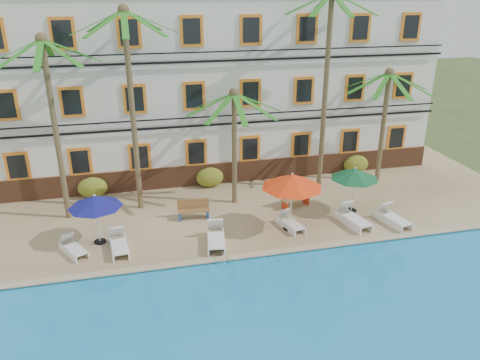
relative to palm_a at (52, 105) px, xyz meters
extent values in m
plane|color=#384C23|center=(8.07, -4.48, -5.68)|extent=(100.00, 100.00, 0.00)
cube|color=tan|center=(8.07, 0.52, -5.56)|extent=(30.00, 12.00, 0.25)
cube|color=tan|center=(8.07, -5.38, -5.40)|extent=(30.00, 0.35, 0.06)
cube|color=silver|center=(8.07, 5.52, -0.43)|extent=(25.00, 6.00, 10.00)
cube|color=brown|center=(8.07, 2.46, -4.83)|extent=(25.00, 0.12, 1.20)
cube|color=orange|center=(-2.43, 2.47, -3.53)|extent=(1.15, 0.10, 1.50)
cube|color=black|center=(-2.43, 2.42, -3.53)|extent=(0.85, 0.04, 1.20)
cube|color=orange|center=(0.57, 2.47, -3.53)|extent=(1.15, 0.10, 1.50)
cube|color=black|center=(0.57, 2.42, -3.53)|extent=(0.85, 0.04, 1.20)
cube|color=orange|center=(3.57, 2.47, -3.53)|extent=(1.15, 0.10, 1.50)
cube|color=black|center=(3.57, 2.42, -3.53)|extent=(0.85, 0.04, 1.20)
cube|color=orange|center=(6.57, 2.47, -3.53)|extent=(1.15, 0.10, 1.50)
cube|color=black|center=(6.57, 2.42, -3.53)|extent=(0.85, 0.04, 1.20)
cube|color=orange|center=(9.57, 2.47, -3.53)|extent=(1.15, 0.10, 1.50)
cube|color=black|center=(9.57, 2.42, -3.53)|extent=(0.85, 0.04, 1.20)
cube|color=orange|center=(12.57, 2.47, -3.53)|extent=(1.15, 0.10, 1.50)
cube|color=black|center=(12.57, 2.42, -3.53)|extent=(0.85, 0.04, 1.20)
cube|color=orange|center=(15.57, 2.47, -3.53)|extent=(1.15, 0.10, 1.50)
cube|color=black|center=(15.57, 2.42, -3.53)|extent=(0.85, 0.04, 1.20)
cube|color=orange|center=(18.57, 2.47, -3.53)|extent=(1.15, 0.10, 1.50)
cube|color=black|center=(18.57, 2.42, -3.53)|extent=(0.85, 0.04, 1.20)
cube|color=orange|center=(-2.43, 2.47, -0.43)|extent=(1.15, 0.10, 1.50)
cube|color=black|center=(-2.43, 2.42, -0.43)|extent=(0.85, 0.04, 1.20)
cube|color=orange|center=(0.57, 2.47, -0.43)|extent=(1.15, 0.10, 1.50)
cube|color=black|center=(0.57, 2.42, -0.43)|extent=(0.85, 0.04, 1.20)
cube|color=orange|center=(3.57, 2.47, -0.43)|extent=(1.15, 0.10, 1.50)
cube|color=black|center=(3.57, 2.42, -0.43)|extent=(0.85, 0.04, 1.20)
cube|color=orange|center=(6.57, 2.47, -0.43)|extent=(1.15, 0.10, 1.50)
cube|color=black|center=(6.57, 2.42, -0.43)|extent=(0.85, 0.04, 1.20)
cube|color=orange|center=(9.57, 2.47, -0.43)|extent=(1.15, 0.10, 1.50)
cube|color=black|center=(9.57, 2.42, -0.43)|extent=(0.85, 0.04, 1.20)
cube|color=orange|center=(12.57, 2.47, -0.43)|extent=(1.15, 0.10, 1.50)
cube|color=black|center=(12.57, 2.42, -0.43)|extent=(0.85, 0.04, 1.20)
cube|color=orange|center=(15.57, 2.47, -0.43)|extent=(1.15, 0.10, 1.50)
cube|color=black|center=(15.57, 2.42, -0.43)|extent=(0.85, 0.04, 1.20)
cube|color=orange|center=(18.57, 2.47, -0.43)|extent=(1.15, 0.10, 1.50)
cube|color=black|center=(18.57, 2.42, -0.43)|extent=(0.85, 0.04, 1.20)
cube|color=orange|center=(0.57, 2.47, 2.77)|extent=(1.15, 0.10, 1.50)
cube|color=black|center=(0.57, 2.42, 2.77)|extent=(0.85, 0.04, 1.20)
cube|color=orange|center=(3.57, 2.47, 2.77)|extent=(1.15, 0.10, 1.50)
cube|color=black|center=(3.57, 2.42, 2.77)|extent=(0.85, 0.04, 1.20)
cube|color=orange|center=(6.57, 2.47, 2.77)|extent=(1.15, 0.10, 1.50)
cube|color=black|center=(6.57, 2.42, 2.77)|extent=(0.85, 0.04, 1.20)
cube|color=orange|center=(9.57, 2.47, 2.77)|extent=(1.15, 0.10, 1.50)
cube|color=black|center=(9.57, 2.42, 2.77)|extent=(0.85, 0.04, 1.20)
cube|color=orange|center=(12.57, 2.47, 2.77)|extent=(1.15, 0.10, 1.50)
cube|color=black|center=(12.57, 2.42, 2.77)|extent=(0.85, 0.04, 1.20)
cube|color=orange|center=(15.57, 2.47, 2.77)|extent=(1.15, 0.10, 1.50)
cube|color=black|center=(15.57, 2.42, 2.77)|extent=(0.85, 0.04, 1.20)
cube|color=orange|center=(18.57, 2.47, 2.77)|extent=(1.15, 0.10, 1.50)
cube|color=black|center=(18.57, 2.42, 2.77)|extent=(0.85, 0.04, 1.20)
cube|color=black|center=(8.07, 2.32, -1.98)|extent=(25.00, 0.08, 0.10)
cube|color=black|center=(8.07, 2.32, -1.53)|extent=(25.00, 0.08, 0.06)
cube|color=black|center=(8.07, 2.32, 1.32)|extent=(25.00, 0.08, 0.10)
cube|color=black|center=(8.07, 2.32, 1.77)|extent=(25.00, 0.08, 0.06)
cylinder|color=brown|center=(0.00, 0.00, -1.32)|extent=(0.26, 0.26, 8.23)
sphere|color=brown|center=(0.00, 0.00, 2.79)|extent=(0.50, 0.50, 0.50)
cube|color=#206C19|center=(0.00, 1.15, 2.29)|extent=(0.28, 2.31, 1.02)
cube|color=#206C19|center=(-0.81, 0.81, 2.29)|extent=(1.83, 1.83, 1.02)
cube|color=#206C19|center=(-1.15, 0.00, 2.29)|extent=(2.31, 0.28, 1.02)
cube|color=#206C19|center=(-0.81, -0.81, 2.29)|extent=(1.83, 1.83, 1.02)
cube|color=#206C19|center=(0.00, -1.15, 2.29)|extent=(0.28, 2.31, 1.02)
cube|color=#206C19|center=(0.81, -0.81, 2.29)|extent=(1.83, 1.83, 1.02)
cube|color=#206C19|center=(1.15, 0.00, 2.29)|extent=(2.31, 0.28, 1.02)
cube|color=#206C19|center=(0.81, 0.81, 2.29)|extent=(1.83, 1.83, 1.02)
cylinder|color=brown|center=(3.40, 0.31, -0.78)|extent=(0.26, 0.26, 9.31)
sphere|color=brown|center=(3.40, 0.31, 3.87)|extent=(0.50, 0.50, 0.50)
cube|color=#206C19|center=(3.40, 1.45, 3.38)|extent=(0.28, 2.31, 1.02)
cube|color=#206C19|center=(2.59, 1.12, 3.38)|extent=(1.83, 1.83, 1.02)
cube|color=#206C19|center=(2.25, 0.31, 3.38)|extent=(2.31, 0.28, 1.02)
cube|color=#206C19|center=(2.59, -0.51, 3.38)|extent=(1.83, 1.83, 1.02)
cube|color=#206C19|center=(3.40, -0.84, 3.38)|extent=(0.28, 2.31, 1.02)
cube|color=#206C19|center=(4.21, -0.51, 3.38)|extent=(1.83, 1.83, 1.02)
cube|color=#206C19|center=(4.54, 0.31, 3.38)|extent=(2.31, 0.28, 1.02)
cube|color=#206C19|center=(4.21, 1.12, 3.38)|extent=(1.83, 1.83, 1.02)
cylinder|color=brown|center=(8.10, -0.16, -2.62)|extent=(0.26, 0.26, 5.62)
sphere|color=brown|center=(8.10, -0.16, 0.18)|extent=(0.50, 0.50, 0.50)
cube|color=#206C19|center=(8.10, 0.99, -0.31)|extent=(0.28, 2.31, 1.02)
cube|color=#206C19|center=(7.29, 0.66, -0.31)|extent=(1.83, 1.83, 1.02)
cube|color=#206C19|center=(6.95, -0.16, -0.31)|extent=(2.31, 0.28, 1.02)
cube|color=#206C19|center=(7.29, -0.97, -0.31)|extent=(1.83, 1.83, 1.02)
cube|color=#206C19|center=(8.10, -1.30, -0.31)|extent=(0.28, 2.31, 1.02)
cube|color=#206C19|center=(8.91, -0.97, -0.31)|extent=(1.83, 1.83, 1.02)
cube|color=#206C19|center=(9.25, -0.16, -0.31)|extent=(2.31, 0.28, 1.02)
cube|color=#206C19|center=(8.91, 0.66, -0.31)|extent=(1.83, 1.83, 1.02)
cylinder|color=brown|center=(13.04, 0.67, -0.45)|extent=(0.26, 0.26, 9.98)
cube|color=#206C19|center=(13.04, 1.81, 4.04)|extent=(0.28, 2.31, 1.02)
cube|color=#206C19|center=(12.23, 1.48, 4.04)|extent=(1.83, 1.83, 1.02)
cube|color=#206C19|center=(11.89, 0.67, 4.04)|extent=(2.31, 0.28, 1.02)
cube|color=#206C19|center=(12.23, -0.14, 4.04)|extent=(1.83, 1.83, 1.02)
cube|color=#206C19|center=(13.04, -0.48, 4.04)|extent=(0.28, 2.31, 1.02)
cube|color=#206C19|center=(13.85, -0.14, 4.04)|extent=(1.83, 1.83, 1.02)
cube|color=#206C19|center=(14.19, 0.67, 4.04)|extent=(2.31, 0.28, 1.02)
cube|color=#206C19|center=(13.85, 1.48, 4.04)|extent=(1.83, 1.83, 1.02)
cylinder|color=brown|center=(16.67, 0.87, -2.40)|extent=(0.26, 0.26, 6.07)
sphere|color=brown|center=(16.67, 0.87, 0.63)|extent=(0.50, 0.50, 0.50)
cube|color=#206C19|center=(16.67, 2.02, 0.14)|extent=(0.28, 2.31, 1.02)
cube|color=#206C19|center=(15.86, 1.68, 0.14)|extent=(1.83, 1.83, 1.02)
cube|color=#206C19|center=(15.52, 0.87, 0.14)|extent=(2.31, 0.28, 1.02)
cube|color=#206C19|center=(15.86, 0.06, 0.14)|extent=(1.83, 1.83, 1.02)
cube|color=#206C19|center=(16.67, -0.27, 0.14)|extent=(0.28, 2.31, 1.02)
cube|color=#206C19|center=(17.48, 0.06, 0.14)|extent=(1.83, 1.83, 1.02)
cube|color=#206C19|center=(17.82, 0.87, 0.14)|extent=(2.31, 0.28, 1.02)
cube|color=#206C19|center=(17.48, 1.68, 0.14)|extent=(1.83, 1.83, 1.02)
ellipsoid|color=#245A19|center=(1.03, 2.12, -4.88)|extent=(1.50, 0.90, 1.10)
ellipsoid|color=#245A19|center=(7.22, 2.12, -4.88)|extent=(1.50, 0.90, 1.10)
ellipsoid|color=#245A19|center=(15.93, 2.12, -4.88)|extent=(1.50, 0.90, 1.10)
cylinder|color=black|center=(1.55, -2.83, -5.40)|extent=(0.51, 0.51, 0.07)
cylinder|color=silver|center=(1.55, -2.83, -4.35)|extent=(0.06, 0.06, 2.17)
cone|color=navy|center=(1.55, -2.83, -3.49)|extent=(2.26, 2.26, 0.50)
sphere|color=silver|center=(1.55, -2.83, -3.21)|extent=(0.10, 0.10, 0.10)
cylinder|color=black|center=(9.91, -3.56, -5.39)|extent=(0.62, 0.62, 0.09)
cylinder|color=silver|center=(9.91, -3.56, -4.12)|extent=(0.06, 0.06, 2.64)
cone|color=red|center=(9.91, -3.56, -3.07)|extent=(2.75, 2.75, 0.60)
sphere|color=silver|center=(9.91, -3.56, -2.74)|extent=(0.10, 0.10, 0.10)
cylinder|color=black|center=(13.43, -2.52, -5.40)|extent=(0.52, 0.52, 0.07)
cylinder|color=silver|center=(13.43, -2.52, -4.33)|extent=(0.06, 0.06, 2.22)
cone|color=#12502B|center=(13.43, -2.52, -3.45)|extent=(2.31, 2.31, 0.51)
sphere|color=silver|center=(13.43, -2.52, -3.17)|extent=(0.10, 0.10, 0.10)
cube|color=white|center=(0.65, -3.72, -5.15)|extent=(1.03, 1.27, 0.05)
cube|color=white|center=(0.26, -3.02, -4.95)|extent=(0.67, 0.63, 0.58)
cube|color=white|center=(0.31, -3.65, -5.30)|extent=(0.85, 1.46, 0.27)
cube|color=white|center=(0.77, -3.39, -5.30)|extent=(0.85, 1.46, 0.27)
cube|color=white|center=(2.38, -3.98, -5.11)|extent=(0.74, 1.37, 0.06)
cube|color=white|center=(2.28, -3.07, -4.88)|extent=(0.66, 0.55, 0.66)
cube|color=white|center=(2.05, -3.76, -5.28)|extent=(0.25, 1.87, 0.30)
cube|color=white|center=(2.66, -3.69, -5.28)|extent=(0.25, 1.87, 0.30)
cube|color=white|center=(6.33, -4.43, -5.08)|extent=(0.88, 1.53, 0.07)
cube|color=white|center=(6.49, -3.44, -4.82)|extent=(0.74, 0.63, 0.72)
cube|color=white|center=(6.05, -4.10, -5.27)|extent=(0.39, 2.04, 0.33)
cube|color=white|center=(6.71, -4.21, -5.27)|extent=(0.39, 2.04, 0.33)
cube|color=white|center=(10.01, -3.69, -5.14)|extent=(0.81, 1.27, 0.05)
cube|color=white|center=(9.81, -2.90, -4.94)|extent=(0.63, 0.55, 0.59)
cube|color=white|center=(9.69, -3.54, -5.30)|extent=(0.46, 1.64, 0.27)
cube|color=white|center=(10.22, -3.41, -5.30)|extent=(0.46, 1.64, 0.27)
cube|color=white|center=(12.92, -4.10, -5.08)|extent=(0.93, 1.55, 0.07)
cube|color=white|center=(12.73, -3.12, -4.82)|extent=(0.76, 0.65, 0.72)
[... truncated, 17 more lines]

